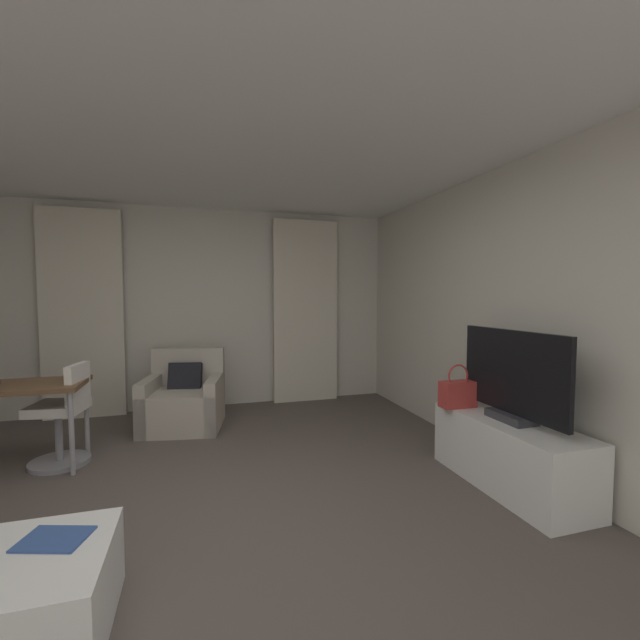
% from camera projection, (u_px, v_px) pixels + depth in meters
% --- Properties ---
extents(ground_plane, '(12.00, 12.00, 0.00)m').
position_uv_depth(ground_plane, '(211.00, 531.00, 2.55)').
color(ground_plane, '#564C47').
extents(wall_window, '(5.12, 0.06, 2.60)m').
position_uv_depth(wall_window, '(202.00, 308.00, 5.37)').
color(wall_window, beige).
rests_on(wall_window, ground).
extents(wall_right, '(0.06, 6.12, 2.60)m').
position_uv_depth(wall_right, '(542.00, 317.00, 3.20)').
color(wall_right, beige).
rests_on(wall_right, ground).
extents(ceiling, '(5.12, 6.12, 0.06)m').
position_uv_depth(ceiling, '(204.00, 98.00, 2.39)').
color(ceiling, white).
rests_on(ceiling, wall_left).
extents(curtain_left_panel, '(0.90, 0.06, 2.50)m').
position_uv_depth(curtain_left_panel, '(82.00, 314.00, 4.85)').
color(curtain_left_panel, beige).
rests_on(curtain_left_panel, ground).
extents(curtain_right_panel, '(0.90, 0.06, 2.50)m').
position_uv_depth(curtain_right_panel, '(306.00, 311.00, 5.64)').
color(curtain_right_panel, beige).
rests_on(curtain_right_panel, ground).
extents(armchair, '(0.94, 0.91, 0.85)m').
position_uv_depth(armchair, '(184.00, 401.00, 4.55)').
color(armchair, '#B2A899').
rests_on(armchair, ground).
extents(desk_chair, '(0.48, 0.48, 0.88)m').
position_uv_depth(desk_chair, '(63.00, 420.00, 3.54)').
color(desk_chair, gray).
rests_on(desk_chair, ground).
extents(coffee_table, '(0.67, 0.66, 0.38)m').
position_uv_depth(coffee_table, '(23.00, 601.00, 1.71)').
color(coffee_table, white).
rests_on(coffee_table, ground).
extents(magazine_open, '(0.33, 0.28, 0.01)m').
position_uv_depth(magazine_open, '(54.00, 539.00, 1.82)').
color(magazine_open, '#335193').
rests_on(magazine_open, coffee_table).
extents(tv_console, '(0.49, 1.26, 0.52)m').
position_uv_depth(tv_console, '(509.00, 453.00, 3.13)').
color(tv_console, white).
rests_on(tv_console, ground).
extents(tv_flatscreen, '(0.20, 1.04, 0.69)m').
position_uv_depth(tv_flatscreen, '(512.00, 378.00, 3.08)').
color(tv_flatscreen, '#333338').
rests_on(tv_flatscreen, tv_console).
extents(handbag_primary, '(0.30, 0.14, 0.37)m').
position_uv_depth(handbag_primary, '(458.00, 393.00, 3.47)').
color(handbag_primary, '#B73833').
rests_on(handbag_primary, tv_console).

